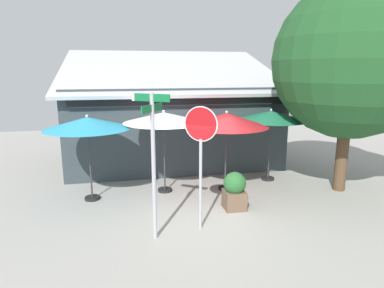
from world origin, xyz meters
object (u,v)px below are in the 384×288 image
stop_sign (201,145)px  patio_umbrella_forest_green_far_right (271,116)px  street_sign_post (153,153)px  patio_umbrella_crimson_right (226,120)px  shade_tree (361,64)px  patio_umbrella_teal_left (87,124)px  sidewalk_planter (234,190)px  patio_umbrella_ivory_center (164,118)px

stop_sign → patio_umbrella_forest_green_far_right: bearing=44.9°
street_sign_post → patio_umbrella_forest_green_far_right: 5.39m
patio_umbrella_crimson_right → shade_tree: (3.80, -0.85, 1.67)m
street_sign_post → patio_umbrella_teal_left: 3.14m
patio_umbrella_forest_green_far_right → street_sign_post: bearing=-141.6°
patio_umbrella_forest_green_far_right → sidewalk_planter: size_ratio=2.36×
patio_umbrella_forest_green_far_right → shade_tree: size_ratio=0.39×
patio_umbrella_teal_left → patio_umbrella_crimson_right: (4.07, 0.01, -0.02)m
patio_umbrella_teal_left → patio_umbrella_forest_green_far_right: (5.81, 0.66, -0.03)m
patio_umbrella_crimson_right → shade_tree: 4.23m
stop_sign → patio_umbrella_crimson_right: 2.81m
street_sign_post → patio_umbrella_crimson_right: 3.67m
patio_umbrella_forest_green_far_right → patio_umbrella_teal_left: bearing=-173.5°
stop_sign → patio_umbrella_forest_green_far_right: size_ratio=1.19×
patio_umbrella_teal_left → shade_tree: 8.08m
patio_umbrella_ivory_center → patio_umbrella_teal_left: bearing=-173.5°
patio_umbrella_ivory_center → patio_umbrella_crimson_right: 1.91m
patio_umbrella_teal_left → patio_umbrella_ivory_center: bearing=6.5°
patio_umbrella_ivory_center → shade_tree: size_ratio=0.41×
patio_umbrella_crimson_right → patio_umbrella_forest_green_far_right: 1.87m
stop_sign → patio_umbrella_forest_green_far_right: 4.40m
sidewalk_planter → patio_umbrella_ivory_center: bearing=134.3°
street_sign_post → stop_sign: size_ratio=1.11×
street_sign_post → sidewalk_planter: 2.95m
patio_umbrella_ivory_center → patio_umbrella_crimson_right: (1.89, -0.24, -0.08)m
patio_umbrella_crimson_right → sidewalk_planter: patio_umbrella_crimson_right is taller
patio_umbrella_teal_left → patio_umbrella_crimson_right: bearing=0.1°
street_sign_post → patio_umbrella_ivory_center: size_ratio=1.28×
street_sign_post → patio_umbrella_teal_left: (-1.59, 2.69, 0.28)m
street_sign_post → stop_sign: street_sign_post is taller
street_sign_post → patio_umbrella_forest_green_far_right: bearing=38.4°
stop_sign → sidewalk_planter: size_ratio=2.82×
stop_sign → patio_umbrella_ivory_center: 2.75m
shade_tree → sidewalk_planter: size_ratio=6.04×
stop_sign → patio_umbrella_teal_left: stop_sign is taller
stop_sign → patio_umbrella_ivory_center: (-0.52, 2.69, 0.25)m
stop_sign → patio_umbrella_teal_left: 3.64m
patio_umbrella_crimson_right → sidewalk_planter: bearing=-97.6°
patio_umbrella_forest_green_far_right → sidewalk_planter: patio_umbrella_forest_green_far_right is taller
patio_umbrella_ivory_center → sidewalk_planter: (1.69, -1.73, -1.77)m
stop_sign → shade_tree: (5.17, 1.61, 1.83)m
street_sign_post → patio_umbrella_ivory_center: (0.59, 2.94, 0.34)m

